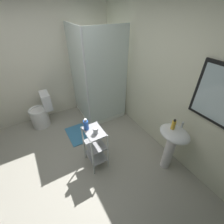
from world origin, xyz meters
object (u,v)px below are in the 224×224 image
(hand_soap_bottle, at_px, (173,125))
(storage_cart, at_px, (95,145))
(shower_stall, at_px, (97,98))
(toilet, at_px, (41,113))
(bath_mat, at_px, (78,134))
(rinse_cup, at_px, (96,131))
(pedestal_sink, at_px, (172,142))
(shampoo_bottle_blue, at_px, (86,125))

(hand_soap_bottle, bearing_deg, storage_cart, -121.64)
(shower_stall, height_order, toilet, shower_stall)
(toilet, bearing_deg, hand_soap_bottle, 35.88)
(storage_cart, height_order, bath_mat, storage_cart)
(toilet, bearing_deg, rinse_cup, 20.17)
(toilet, relative_size, hand_soap_bottle, 4.53)
(pedestal_sink, height_order, rinse_cup, rinse_cup)
(toilet, bearing_deg, storage_cart, 20.61)
(hand_soap_bottle, distance_m, bath_mat, 1.95)
(hand_soap_bottle, bearing_deg, shower_stall, -170.16)
(storage_cart, bearing_deg, toilet, -159.39)
(shower_stall, bearing_deg, bath_mat, -58.44)
(shampoo_bottle_blue, bearing_deg, storage_cart, 38.17)
(storage_cart, bearing_deg, pedestal_sink, 56.86)
(hand_soap_bottle, xyz_separation_m, bath_mat, (-1.42, -1.01, -0.88))
(pedestal_sink, bearing_deg, toilet, -144.41)
(shampoo_bottle_blue, bearing_deg, rinse_cup, 29.03)
(storage_cart, relative_size, shampoo_bottle_blue, 3.94)
(shampoo_bottle_blue, xyz_separation_m, rinse_cup, (0.15, 0.08, -0.03))
(shampoo_bottle_blue, bearing_deg, toilet, -160.81)
(shower_stall, relative_size, shampoo_bottle_blue, 10.64)
(pedestal_sink, height_order, hand_soap_bottle, hand_soap_bottle)
(toilet, relative_size, storage_cart, 1.03)
(pedestal_sink, distance_m, rinse_cup, 1.16)
(storage_cart, bearing_deg, shampoo_bottle_blue, -141.83)
(storage_cart, distance_m, hand_soap_bottle, 1.22)
(hand_soap_bottle, xyz_separation_m, shampoo_bottle_blue, (-0.69, -1.04, -0.06))
(pedestal_sink, height_order, storage_cart, pedestal_sink)
(shower_stall, xyz_separation_m, pedestal_sink, (1.89, 0.34, 0.12))
(hand_soap_bottle, bearing_deg, toilet, -144.12)
(hand_soap_bottle, relative_size, shampoo_bottle_blue, 0.89)
(toilet, bearing_deg, pedestal_sink, 35.59)
(shower_stall, height_order, hand_soap_bottle, shower_stall)
(shower_stall, distance_m, rinse_cup, 1.49)
(shampoo_bottle_blue, xyz_separation_m, bath_mat, (-0.73, 0.04, -0.81))
(toilet, relative_size, bath_mat, 1.27)
(shampoo_bottle_blue, height_order, rinse_cup, shampoo_bottle_blue)
(rinse_cup, distance_m, bath_mat, 1.18)
(shampoo_bottle_blue, bearing_deg, hand_soap_bottle, 56.38)
(pedestal_sink, xyz_separation_m, hand_soap_bottle, (-0.05, -0.02, 0.30))
(bath_mat, bearing_deg, storage_cart, 2.92)
(toilet, distance_m, hand_soap_bottle, 2.70)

